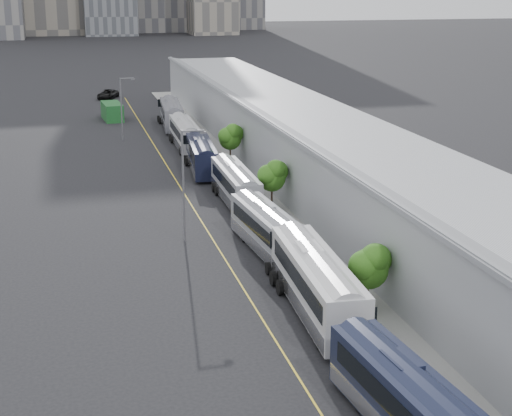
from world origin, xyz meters
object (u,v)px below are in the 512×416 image
object	(u,v)px
bus_3	(269,235)
street_lamp_far	(123,104)
street_lamp_near	(185,178)
bus_1	(413,415)
shipping_container	(112,111)
bus_2	(316,289)
bus_5	(201,158)
bus_4	(236,188)
bus_6	(185,136)
suv	(108,94)
bus_7	(172,117)

from	to	relation	value
bus_3	street_lamp_far	xyz separation A→B (m)	(-7.08, 48.43, 3.31)
street_lamp_near	bus_1	bearing A→B (deg)	-80.47
street_lamp_near	street_lamp_far	distance (m)	43.96
street_lamp_near	street_lamp_far	size ratio (longest dim) A/B	1.11
shipping_container	street_lamp_near	bearing A→B (deg)	-92.46
bus_2	bus_5	bearing A→B (deg)	93.18
bus_2	bus_4	size ratio (longest dim) A/B	1.14
bus_6	suv	xyz separation A→B (m)	(-6.70, 46.18, -0.70)
bus_3	bus_6	size ratio (longest dim) A/B	1.02
bus_4	bus_6	distance (m)	27.20
bus_2	shipping_container	world-z (taller)	bus_2
street_lamp_near	shipping_container	world-z (taller)	street_lamp_near
bus_4	bus_2	bearing A→B (deg)	-90.81
bus_4	bus_5	xyz separation A→B (m)	(-0.86, 13.64, -0.01)
shipping_container	bus_7	bearing A→B (deg)	-52.05
street_lamp_far	bus_5	bearing A→B (deg)	-71.19
bus_4	street_lamp_near	xyz separation A→B (m)	(-6.37, -10.18, 3.79)
bus_4	street_lamp_far	distance (m)	34.79
bus_7	bus_3	bearing A→B (deg)	-86.08
bus_3	bus_2	bearing A→B (deg)	-94.39
bus_6	street_lamp_near	distance (m)	38.01
bus_4	suv	xyz separation A→B (m)	(-7.27, 73.37, -0.70)
bus_5	street_lamp_near	size ratio (longest dim) A/B	1.35
bus_2	bus_3	xyz separation A→B (m)	(0.05, 11.89, -0.19)
bus_3	bus_5	xyz separation A→B (m)	(-0.23, 28.31, -0.02)
bus_6	bus_7	size ratio (longest dim) A/B	0.93
bus_1	suv	world-z (taller)	bus_1
bus_5	bus_7	distance (m)	28.02
suv	bus_4	bearing A→B (deg)	-63.49
bus_3	suv	xyz separation A→B (m)	(-6.65, 88.05, -0.71)
street_lamp_near	shipping_container	xyz separation A→B (m)	(-1.72, 60.59, -4.01)
bus_4	suv	size ratio (longest dim) A/B	2.09
bus_1	shipping_container	world-z (taller)	bus_1
bus_3	street_lamp_near	bearing A→B (deg)	137.81
bus_7	suv	bearing A→B (deg)	106.96
street_lamp_near	suv	distance (m)	83.68
bus_2	bus_4	xyz separation A→B (m)	(0.68, 26.56, -0.20)
bus_6	bus_5	bearing A→B (deg)	-89.85
bus_4	bus_6	world-z (taller)	bus_4
bus_2	bus_6	xyz separation A→B (m)	(0.10, 53.76, -0.21)
street_lamp_near	bus_4	bearing A→B (deg)	57.97
suv	bus_5	bearing A→B (deg)	-63.02
bus_6	shipping_container	size ratio (longest dim) A/B	1.86
street_lamp_near	street_lamp_far	xyz separation A→B (m)	(-1.34, 43.94, -0.46)
street_lamp_near	suv	bearing A→B (deg)	90.62
bus_1	bus_7	xyz separation A→B (m)	(0.88, 83.39, 0.06)
bus_2	bus_7	size ratio (longest dim) A/B	1.06
bus_1	street_lamp_far	world-z (taller)	street_lamp_far
bus_5	bus_6	bearing A→B (deg)	93.57
street_lamp_far	suv	bearing A→B (deg)	89.37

